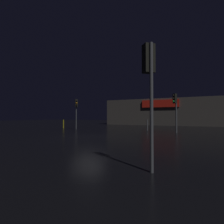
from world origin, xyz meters
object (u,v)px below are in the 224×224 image
object	(u,v)px
traffic_signal_main	(76,107)
traffic_signal_cross_left	(175,105)
traffic_signal_opposite	(149,72)
store_building	(164,112)

from	to	relation	value
traffic_signal_main	traffic_signal_cross_left	world-z (taller)	traffic_signal_cross_left
traffic_signal_main	traffic_signal_cross_left	xyz separation A→B (m)	(11.80, -0.03, -0.15)
traffic_signal_opposite	traffic_signal_cross_left	world-z (taller)	traffic_signal_cross_left
store_building	traffic_signal_cross_left	xyz separation A→B (m)	(4.05, -18.27, 0.26)
traffic_signal_opposite	traffic_signal_cross_left	distance (m)	13.19
store_building	traffic_signal_opposite	bearing A→B (deg)	-81.47
traffic_signal_cross_left	store_building	bearing A→B (deg)	102.51
store_building	traffic_signal_main	xyz separation A→B (m)	(-7.75, -18.24, 0.41)
traffic_signal_main	traffic_signal_opposite	xyz separation A→B (m)	(12.47, -13.20, 0.08)
traffic_signal_main	traffic_signal_opposite	bearing A→B (deg)	-46.63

